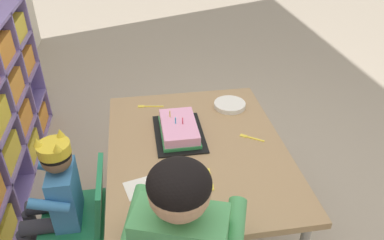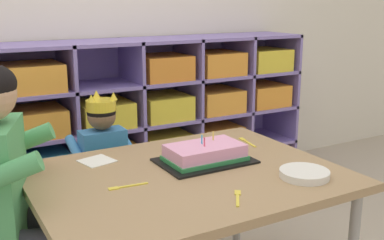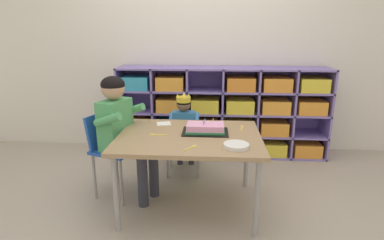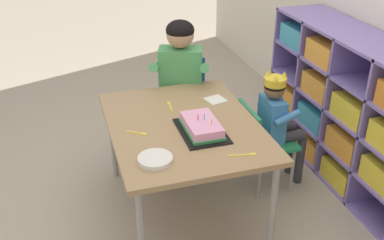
{
  "view_description": "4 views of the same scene",
  "coord_description": "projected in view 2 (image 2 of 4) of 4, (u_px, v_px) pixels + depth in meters",
  "views": [
    {
      "loc": [
        -1.44,
        0.26,
        1.73
      ],
      "look_at": [
        0.0,
        0.02,
        0.78
      ],
      "focal_mm": 35.38,
      "sensor_mm": 36.0,
      "label": 1
    },
    {
      "loc": [
        -0.79,
        -1.43,
        1.24
      ],
      "look_at": [
        0.04,
        0.03,
        0.81
      ],
      "focal_mm": 44.29,
      "sensor_mm": 36.0,
      "label": 2
    },
    {
      "loc": [
        0.18,
        -2.3,
        1.4
      ],
      "look_at": [
        0.02,
        -0.04,
        0.75
      ],
      "focal_mm": 29.4,
      "sensor_mm": 36.0,
      "label": 3
    },
    {
      "loc": [
        2.23,
        -0.63,
        1.89
      ],
      "look_at": [
        0.14,
        0.01,
        0.71
      ],
      "focal_mm": 42.36,
      "sensor_mm": 36.0,
      "label": 4
    }
  ],
  "objects": [
    {
      "name": "paper_plate_stack",
      "position": [
        304.0,
        174.0,
        1.69
      ],
      "size": [
        0.18,
        0.18,
        0.03
      ],
      "primitive_type": "cylinder",
      "color": "white",
      "rests_on": "activity_table"
    },
    {
      "name": "activity_table",
      "position": [
        187.0,
        185.0,
        1.75
      ],
      "size": [
        1.1,
        0.85,
        0.62
      ],
      "color": "#A37F56",
      "rests_on": "ground"
    },
    {
      "name": "fork_beside_plate_stack",
      "position": [
        126.0,
        187.0,
        1.61
      ],
      "size": [
        0.14,
        0.03,
        0.0
      ],
      "rotation": [
        0.0,
        0.0,
        6.19
      ],
      "color": "yellow",
      "rests_on": "activity_table"
    },
    {
      "name": "birthday_cake_on_tray",
      "position": [
        205.0,
        155.0,
        1.85
      ],
      "size": [
        0.36,
        0.24,
        0.11
      ],
      "color": "black",
      "rests_on": "activity_table"
    },
    {
      "name": "child_with_crown",
      "position": [
        100.0,
        155.0,
        2.28
      ],
      "size": [
        0.3,
        0.31,
        0.83
      ],
      "rotation": [
        0.0,
        0.0,
        3.15
      ],
      "color": "#3D7FBC",
      "rests_on": "ground"
    },
    {
      "name": "fork_near_cake_tray",
      "position": [
        238.0,
        197.0,
        1.52
      ],
      "size": [
        0.08,
        0.11,
        0.0
      ],
      "rotation": [
        0.0,
        0.0,
        4.11
      ],
      "color": "yellow",
      "rests_on": "activity_table"
    },
    {
      "name": "fork_at_table_front_edge",
      "position": [
        247.0,
        142.0,
        2.11
      ],
      "size": [
        0.04,
        0.15,
        0.0
      ],
      "rotation": [
        0.0,
        0.0,
        4.55
      ],
      "color": "yellow",
      "rests_on": "activity_table"
    },
    {
      "name": "adult_helper_seated",
      "position": [
        15.0,
        181.0,
        1.58
      ],
      "size": [
        0.48,
        0.46,
        1.05
      ],
      "rotation": [
        0.0,
        0.0,
        1.23
      ],
      "color": "#4C9E5B",
      "rests_on": "ground"
    },
    {
      "name": "storage_cubby_shelf",
      "position": [
        133.0,
        126.0,
        2.92
      ],
      "size": [
        2.35,
        0.39,
        1.01
      ],
      "color": "#7F6BB2",
      "rests_on": "ground"
    },
    {
      "name": "paper_napkin_square",
      "position": [
        97.0,
        161.0,
        1.86
      ],
      "size": [
        0.14,
        0.14,
        0.0
      ],
      "primitive_type": "cube",
      "rotation": [
        0.0,
        0.0,
        0.25
      ],
      "color": "white",
      "rests_on": "activity_table"
    },
    {
      "name": "classroom_chair_blue",
      "position": [
        109.0,
        190.0,
        2.23
      ],
      "size": [
        0.36,
        0.32,
        0.6
      ],
      "rotation": [
        0.0,
        0.0,
        3.15
      ],
      "color": "#238451",
      "rests_on": "ground"
    }
  ]
}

